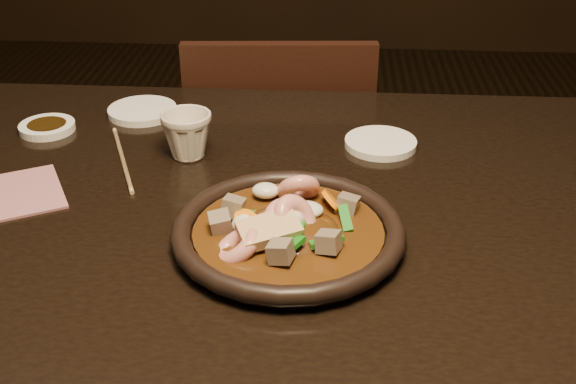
# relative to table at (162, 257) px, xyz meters

# --- Properties ---
(table) EXTENTS (1.60, 0.90, 0.75)m
(table) POSITION_rel_table_xyz_m (0.00, 0.00, 0.00)
(table) COLOR black
(table) RESTS_ON floor
(chair) EXTENTS (0.42, 0.42, 0.83)m
(chair) POSITION_rel_table_xyz_m (0.12, 0.60, -0.22)
(chair) COLOR black
(chair) RESTS_ON floor
(plate) EXTENTS (0.29, 0.29, 0.03)m
(plate) POSITION_rel_table_xyz_m (0.18, -0.07, 0.09)
(plate) COLOR black
(plate) RESTS_ON table
(stirfry) EXTENTS (0.19, 0.20, 0.07)m
(stirfry) POSITION_rel_table_xyz_m (0.18, -0.06, 0.10)
(stirfry) COLOR #3B200A
(stirfry) RESTS_ON plate
(soy_dish) EXTENTS (0.09, 0.09, 0.01)m
(soy_dish) POSITION_rel_table_xyz_m (-0.24, 0.24, 0.08)
(soy_dish) COLOR white
(soy_dish) RESTS_ON table
(saucer_left) EXTENTS (0.12, 0.12, 0.01)m
(saucer_left) POSITION_rel_table_xyz_m (-0.10, 0.32, 0.08)
(saucer_left) COLOR white
(saucer_left) RESTS_ON table
(saucer_right) EXTENTS (0.11, 0.11, 0.01)m
(saucer_right) POSITION_rel_table_xyz_m (0.31, 0.22, 0.08)
(saucer_right) COLOR white
(saucer_right) RESTS_ON table
(tea_cup) EXTENTS (0.10, 0.10, 0.08)m
(tea_cup) POSITION_rel_table_xyz_m (0.01, 0.16, 0.12)
(tea_cup) COLOR beige
(tea_cup) RESTS_ON table
(chopsticks) EXTENTS (0.09, 0.21, 0.01)m
(chopsticks) POSITION_rel_table_xyz_m (-0.09, 0.14, 0.08)
(chopsticks) COLOR tan
(chopsticks) RESTS_ON table
(napkin) EXTENTS (0.18, 0.18, 0.00)m
(napkin) POSITION_rel_table_xyz_m (-0.21, 0.02, 0.08)
(napkin) COLOR #9C6067
(napkin) RESTS_ON table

